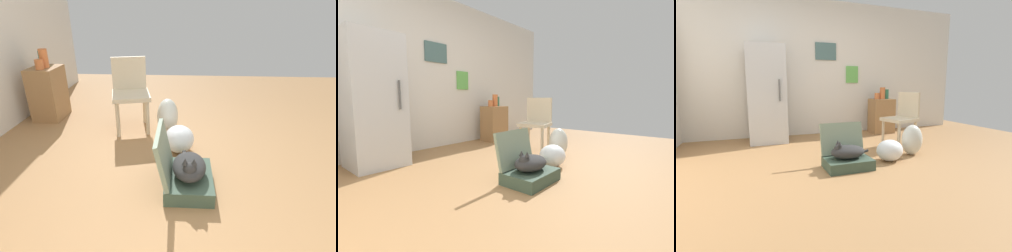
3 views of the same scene
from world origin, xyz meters
The scene contains 13 objects.
ground_plane centered at (0.00, 0.00, 0.00)m, with size 7.68×7.68×0.00m, color #9E7247.
wall_back centered at (0.00, 2.26, 1.30)m, with size 6.40×0.15×2.60m.
suitcase_base centered at (-0.20, -0.04, 0.06)m, with size 0.55×0.40×0.12m, color #384C3D.
suitcase_lid centered at (-0.20, 0.18, 0.32)m, with size 0.55×0.40×0.04m, color gray.
cat centered at (-0.21, -0.04, 0.21)m, with size 0.49×0.28×0.22m.
plastic_bag_white centered at (0.42, 0.06, 0.14)m, with size 0.36×0.32×0.28m, color silver.
plastic_bag_clear centered at (0.87, 0.21, 0.22)m, with size 0.31×0.25×0.43m, color silver.
refrigerator centered at (-0.99, 1.80, 0.82)m, with size 0.62×0.66×1.64m.
side_table centered at (1.27, 1.85, 0.35)m, with size 0.46×0.36×0.70m, color olive.
vase_tall centered at (1.15, 1.84, 0.76)m, with size 0.10×0.10×0.12m, color #CC6B38.
vase_short centered at (1.38, 1.89, 0.80)m, with size 0.12×0.12×0.19m, color #2D7051.
vase_round centered at (1.27, 1.83, 0.82)m, with size 0.11×0.11×0.24m, color #CC6B38.
chair centered at (1.00, 0.67, 0.48)m, with size 0.53×0.53×0.87m.
Camera 2 is at (-2.10, -1.31, 0.86)m, focal length 24.36 mm.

